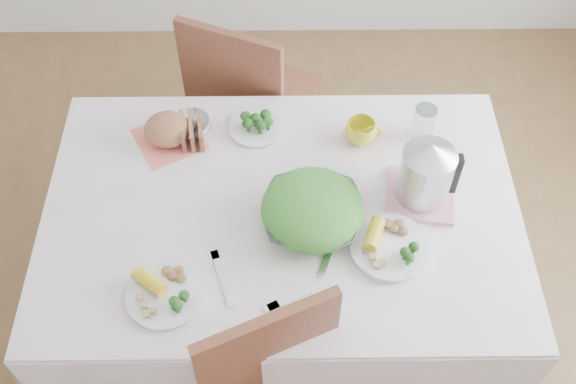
{
  "coord_description": "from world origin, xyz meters",
  "views": [
    {
      "loc": [
        0.01,
        -1.24,
        2.48
      ],
      "look_at": [
        0.02,
        0.02,
        0.82
      ],
      "focal_mm": 42.0,
      "sensor_mm": 36.0,
      "label": 1
    }
  ],
  "objects_px": {
    "chair_far": "(256,98)",
    "salad_bowl": "(312,215)",
    "dinner_plate_right": "(389,247)",
    "electric_kettle": "(426,173)",
    "yellow_mug": "(361,132)",
    "dinner_plate_left": "(165,294)",
    "dining_table": "(283,271)"
  },
  "relations": [
    {
      "from": "chair_far",
      "to": "salad_bowl",
      "type": "distance_m",
      "value": 0.92
    },
    {
      "from": "dinner_plate_right",
      "to": "electric_kettle",
      "type": "bearing_deg",
      "value": 58.93
    },
    {
      "from": "salad_bowl",
      "to": "yellow_mug",
      "type": "xyz_separation_m",
      "value": [
        0.17,
        0.33,
        0.01
      ]
    },
    {
      "from": "chair_far",
      "to": "dinner_plate_left",
      "type": "bearing_deg",
      "value": 101.72
    },
    {
      "from": "dinner_plate_left",
      "to": "dinner_plate_right",
      "type": "bearing_deg",
      "value": 13.09
    },
    {
      "from": "salad_bowl",
      "to": "yellow_mug",
      "type": "relative_size",
      "value": 2.81
    },
    {
      "from": "dinner_plate_right",
      "to": "dinner_plate_left",
      "type": "bearing_deg",
      "value": -166.91
    },
    {
      "from": "chair_far",
      "to": "salad_bowl",
      "type": "relative_size",
      "value": 3.26
    },
    {
      "from": "yellow_mug",
      "to": "electric_kettle",
      "type": "height_order",
      "value": "electric_kettle"
    },
    {
      "from": "dining_table",
      "to": "yellow_mug",
      "type": "relative_size",
      "value": 13.32
    },
    {
      "from": "dinner_plate_right",
      "to": "salad_bowl",
      "type": "bearing_deg",
      "value": 155.49
    },
    {
      "from": "chair_far",
      "to": "yellow_mug",
      "type": "distance_m",
      "value": 0.71
    },
    {
      "from": "salad_bowl",
      "to": "dinner_plate_right",
      "type": "height_order",
      "value": "salad_bowl"
    },
    {
      "from": "dinner_plate_left",
      "to": "yellow_mug",
      "type": "xyz_separation_m",
      "value": [
        0.6,
        0.59,
        0.03
      ]
    },
    {
      "from": "dining_table",
      "to": "dinner_plate_left",
      "type": "relative_size",
      "value": 6.15
    },
    {
      "from": "chair_far",
      "to": "electric_kettle",
      "type": "xyz_separation_m",
      "value": [
        0.55,
        -0.75,
        0.42
      ]
    },
    {
      "from": "yellow_mug",
      "to": "chair_far",
      "type": "bearing_deg",
      "value": 126.47
    },
    {
      "from": "dining_table",
      "to": "electric_kettle",
      "type": "height_order",
      "value": "electric_kettle"
    },
    {
      "from": "dinner_plate_left",
      "to": "electric_kettle",
      "type": "bearing_deg",
      "value": 24.3
    },
    {
      "from": "dinner_plate_left",
      "to": "dinner_plate_right",
      "type": "height_order",
      "value": "same"
    },
    {
      "from": "dinner_plate_right",
      "to": "yellow_mug",
      "type": "distance_m",
      "value": 0.44
    },
    {
      "from": "electric_kettle",
      "to": "salad_bowl",
      "type": "bearing_deg",
      "value": 179.16
    },
    {
      "from": "dining_table",
      "to": "dinner_plate_right",
      "type": "distance_m",
      "value": 0.54
    },
    {
      "from": "dining_table",
      "to": "chair_far",
      "type": "distance_m",
      "value": 0.8
    },
    {
      "from": "dinner_plate_left",
      "to": "electric_kettle",
      "type": "height_order",
      "value": "electric_kettle"
    },
    {
      "from": "dining_table",
      "to": "salad_bowl",
      "type": "relative_size",
      "value": 4.74
    },
    {
      "from": "dinner_plate_left",
      "to": "yellow_mug",
      "type": "bearing_deg",
      "value": 44.57
    },
    {
      "from": "dinner_plate_left",
      "to": "electric_kettle",
      "type": "distance_m",
      "value": 0.86
    },
    {
      "from": "dining_table",
      "to": "electric_kettle",
      "type": "relative_size",
      "value": 6.07
    },
    {
      "from": "electric_kettle",
      "to": "yellow_mug",
      "type": "bearing_deg",
      "value": 110.0
    },
    {
      "from": "chair_far",
      "to": "electric_kettle",
      "type": "distance_m",
      "value": 1.02
    },
    {
      "from": "dining_table",
      "to": "chair_far",
      "type": "xyz_separation_m",
      "value": [
        -0.11,
        0.79,
        0.09
      ]
    }
  ]
}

